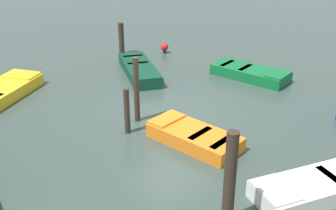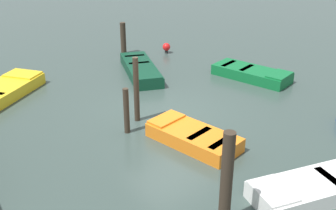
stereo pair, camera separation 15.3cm
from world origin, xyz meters
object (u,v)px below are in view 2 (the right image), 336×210
Objects in this scene: mooring_piling_mid_left at (136,90)px; mooring_piling_near_right at (126,111)px; rowboat_orange at (193,136)px; mooring_piling_near_left at (123,38)px; mooring_piling_center at (226,180)px; marker_buoy at (166,47)px; rowboat_green at (252,73)px; rowboat_white at (319,187)px; rowboat_dark_green at (141,69)px.

mooring_piling_near_right is at bearing 127.30° from mooring_piling_mid_left.
rowboat_orange is 1.94× the size of mooring_piling_near_left.
mooring_piling_center is 11.82m from marker_buoy.
mooring_piling_mid_left reaches higher than marker_buoy.
mooring_piling_mid_left reaches higher than mooring_piling_near_right.
rowboat_white is at bearing -49.47° from rowboat_green.
mooring_piling_center reaches higher than marker_buoy.
rowboat_dark_green is at bearing 162.97° from mooring_piling_near_left.
rowboat_white is 1.68× the size of mooring_piling_mid_left.
rowboat_white is (-6.08, 4.24, -0.00)m from rowboat_green.
mooring_piling_near_left is 3.01× the size of marker_buoy.
mooring_piling_center reaches higher than rowboat_orange.
mooring_piling_mid_left is at bearing -11.82° from mooring_piling_center.
marker_buoy is at bearing -125.03° from mooring_piling_near_left.
mooring_piling_mid_left is 1.47× the size of mooring_piling_near_right.
rowboat_orange and rowboat_dark_green have the same top height.
mooring_piling_mid_left is at bearing -52.70° from mooring_piling_near_right.
marker_buoy is at bearing -43.92° from mooring_piling_near_right.
mooring_piling_center is at bearing -64.70° from rowboat_green.
mooring_piling_near_left is (8.45, -2.68, 0.51)m from rowboat_orange.
rowboat_green is 6.66× the size of marker_buoy.
mooring_piling_center is (-5.54, 6.64, 0.85)m from rowboat_green.
marker_buoy is (7.30, -4.31, 0.07)m from rowboat_orange.
mooring_piling_center reaches higher than mooring_piling_near_left.
mooring_piling_near_right is (5.09, 1.99, 0.48)m from rowboat_white.
mooring_piling_center reaches higher than rowboat_green.
marker_buoy is at bearing -42.49° from rowboat_orange.
mooring_piling_center is at bearing -0.95° from rowboat_dark_green.
marker_buoy is at bearing -42.90° from mooring_piling_mid_left.
rowboat_orange is 0.75× the size of rowboat_dark_green.
rowboat_dark_green is 3.06m from marker_buoy.
marker_buoy is at bearing -93.31° from rowboat_white.
rowboat_green is at bearing -170.72° from marker_buoy.
rowboat_orange is 0.81× the size of rowboat_white.
mooring_piling_near_left is (6.32, -3.18, -0.30)m from mooring_piling_mid_left.
mooring_piling_center reaches higher than mooring_piling_mid_left.
marker_buoy is (-1.14, -1.63, -0.44)m from mooring_piling_near_left.
mooring_piling_mid_left reaches higher than rowboat_dark_green.
rowboat_dark_green is 1.82× the size of mooring_piling_mid_left.
rowboat_dark_green is at bearing -81.47° from rowboat_white.
mooring_piling_near_right is 4.59m from mooring_piling_center.
marker_buoy is (10.24, -5.87, -0.78)m from mooring_piling_center.
rowboat_orange is at bearing 162.40° from mooring_piling_near_left.
mooring_piling_near_left is at bearing -84.22° from rowboat_white.
mooring_piling_center is (-8.49, 3.35, 0.85)m from rowboat_dark_green.
mooring_piling_center is (-5.06, 1.06, 0.04)m from mooring_piling_mid_left.
rowboat_green is 2.31× the size of mooring_piling_near_right.
rowboat_orange is 5.82× the size of marker_buoy.
mooring_piling_near_left is at bearing -26.68° from mooring_piling_mid_left.
mooring_piling_mid_left is at bearing -13.14° from rowboat_dark_green.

